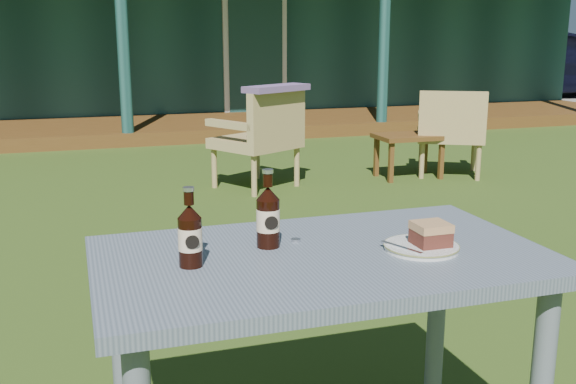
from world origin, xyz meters
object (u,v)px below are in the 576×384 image
object	(u,v)px
armchair_right	(451,128)
armchair_left	(262,134)
side_table	(409,141)
cola_bottle_far	(190,235)
plate	(421,247)
cafe_table	(322,289)
cake_slice	(431,234)
cola_bottle_near	(268,216)
car_near	(550,62)

from	to	relation	value
armchair_right	armchair_left	bearing A→B (deg)	178.66
side_table	cola_bottle_far	bearing A→B (deg)	-124.70
plate	cola_bottle_far	distance (m)	0.62
armchair_right	cafe_table	bearing A→B (deg)	-125.42
cake_slice	side_table	distance (m)	4.38
cola_bottle_near	armchair_left	world-z (taller)	cola_bottle_near
armchair_right	cola_bottle_near	bearing A→B (deg)	-127.36
car_near	armchair_left	size ratio (longest dim) A/B	5.08
cake_slice	plate	bearing A→B (deg)	161.93
cola_bottle_near	armchair_left	size ratio (longest dim) A/B	0.26
cola_bottle_far	armchair_left	bearing A→B (deg)	71.76
cola_bottle_near	armchair_right	size ratio (longest dim) A/B	0.27
cake_slice	cola_bottle_near	bearing A→B (deg)	158.64
cola_bottle_near	cola_bottle_far	world-z (taller)	cola_bottle_near
car_near	side_table	xyz separation A→B (m)	(-6.53, -6.31, -0.38)
plate	cola_bottle_near	world-z (taller)	cola_bottle_near
cola_bottle_near	side_table	size ratio (longest dim) A/B	0.36
car_near	cola_bottle_far	world-z (taller)	car_near
cafe_table	cake_slice	distance (m)	0.33
cola_bottle_near	cola_bottle_far	xyz separation A→B (m)	(-0.23, -0.09, -0.01)
car_near	armchair_right	xyz separation A→B (m)	(-6.14, -6.36, -0.27)
cola_bottle_near	side_table	world-z (taller)	cola_bottle_near
plate	armchair_left	world-z (taller)	armchair_left
armchair_right	side_table	xyz separation A→B (m)	(-0.39, 0.05, -0.10)
cake_slice	armchair_right	distance (m)	4.52
cafe_table	cola_bottle_near	distance (m)	0.24
cola_bottle_far	cola_bottle_near	bearing A→B (deg)	21.97
plate	side_table	distance (m)	4.38
cola_bottle_near	plate	bearing A→B (deg)	-21.55
armchair_right	plate	bearing A→B (deg)	-122.27
cake_slice	cola_bottle_near	xyz separation A→B (m)	(-0.41, 0.16, 0.04)
cake_slice	cola_bottle_far	bearing A→B (deg)	173.94
car_near	armchair_right	size ratio (longest dim) A/B	5.33
cake_slice	armchair_left	xyz separation A→B (m)	(0.61, 3.86, -0.30)
side_table	armchair_left	bearing A→B (deg)	-179.46
car_near	plate	distance (m)	13.29
armchair_right	side_table	distance (m)	0.41
car_near	cola_bottle_near	bearing A→B (deg)	148.05
car_near	armchair_left	world-z (taller)	car_near
cake_slice	cola_bottle_far	size ratio (longest dim) A/B	0.45
cake_slice	cola_bottle_near	size ratio (longest dim) A/B	0.42
cake_slice	cola_bottle_far	distance (m)	0.64
cafe_table	side_table	world-z (taller)	cafe_table
cake_slice	armchair_left	bearing A→B (deg)	81.00
car_near	side_table	distance (m)	9.09
armchair_left	armchair_right	xyz separation A→B (m)	(1.77, -0.04, -0.02)
cafe_table	cola_bottle_far	world-z (taller)	cola_bottle_far
car_near	armchair_right	distance (m)	8.85
cafe_table	cake_slice	bearing A→B (deg)	-12.23
cake_slice	armchair_right	size ratio (longest dim) A/B	0.12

